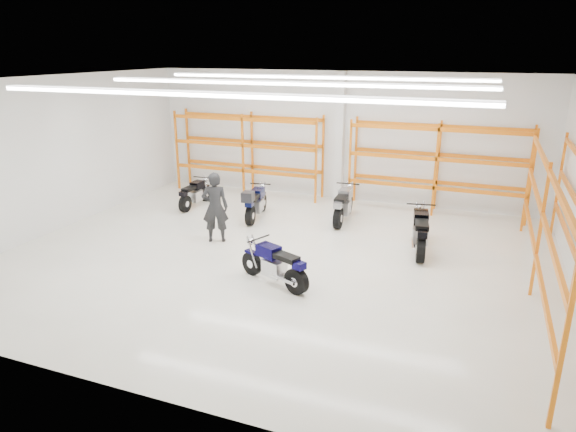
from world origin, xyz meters
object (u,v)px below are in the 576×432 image
at_px(motorcycle_back_a, 194,195).
at_px(motorcycle_back_d, 420,233).
at_px(motorcycle_back_b, 255,204).
at_px(structural_column, 339,137).
at_px(standing_man, 215,207).
at_px(motorcycle_back_c, 343,206).
at_px(motorcycle_main, 276,266).

bearing_deg(motorcycle_back_a, motorcycle_back_d, -10.20).
xyz_separation_m(motorcycle_back_b, structural_column, (1.81, 3.20, 1.72)).
bearing_deg(motorcycle_back_a, standing_man, -49.02).
height_order(motorcycle_back_c, motorcycle_back_d, motorcycle_back_d).
xyz_separation_m(motorcycle_back_a, standing_man, (2.29, -2.63, 0.56)).
bearing_deg(motorcycle_back_d, motorcycle_back_c, 146.34).
bearing_deg(motorcycle_back_c, motorcycle_main, -92.47).
bearing_deg(motorcycle_back_b, motorcycle_back_c, 17.03).
bearing_deg(motorcycle_back_a, motorcycle_back_c, 3.59).
xyz_separation_m(motorcycle_back_b, standing_man, (-0.23, -2.14, 0.47)).
bearing_deg(motorcycle_back_b, motorcycle_back_d, -9.79).
relative_size(motorcycle_main, motorcycle_back_d, 0.84).
distance_m(motorcycle_back_d, structural_column, 5.62).
height_order(motorcycle_main, motorcycle_back_a, motorcycle_main).
bearing_deg(motorcycle_back_a, structural_column, 32.07).
height_order(motorcycle_main, motorcycle_back_c, motorcycle_back_c).
distance_m(motorcycle_back_c, structural_column, 3.07).
xyz_separation_m(motorcycle_main, structural_column, (-0.63, 7.39, 1.77)).
relative_size(motorcycle_main, motorcycle_back_c, 0.87).
bearing_deg(standing_man, motorcycle_back_c, -158.37).
xyz_separation_m(motorcycle_back_b, motorcycle_back_d, (5.25, -0.91, 0.01)).
xyz_separation_m(motorcycle_main, motorcycle_back_a, (-4.96, 4.67, -0.03)).
bearing_deg(structural_column, motorcycle_back_b, -119.53).
height_order(motorcycle_back_d, standing_man, standing_man).
distance_m(motorcycle_main, motorcycle_back_d, 4.31).
bearing_deg(motorcycle_back_b, standing_man, -96.07).
bearing_deg(structural_column, standing_man, -110.91).
distance_m(motorcycle_back_b, motorcycle_back_c, 2.79).
bearing_deg(motorcycle_back_b, structural_column, 60.47).
relative_size(motorcycle_back_d, standing_man, 1.17).
height_order(motorcycle_back_c, structural_column, structural_column).
xyz_separation_m(standing_man, structural_column, (2.04, 5.34, 1.25)).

